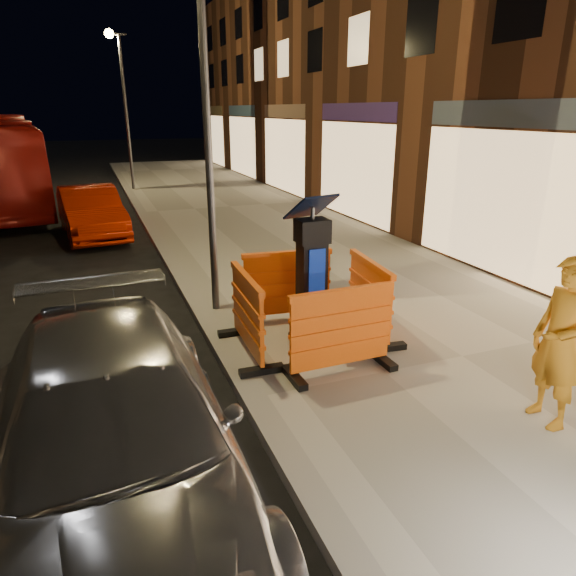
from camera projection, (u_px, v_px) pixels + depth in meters
name	position (u px, v px, depth m)	size (l,w,h in m)	color
ground_plane	(256.00, 409.00, 6.12)	(120.00, 120.00, 0.00)	black
sidewalk	(462.00, 361.00, 7.12)	(6.00, 60.00, 0.15)	gray
kerb	(256.00, 403.00, 6.10)	(0.30, 60.00, 0.15)	slate
parking_kiosk	(312.00, 276.00, 7.19)	(0.64, 0.64, 2.04)	black
barrier_front	(341.00, 331.00, 6.50)	(1.46, 0.60, 1.14)	#EF5C10
barrier_back	(287.00, 286.00, 8.18)	(1.46, 0.60, 1.14)	#EF5C10
barrier_kerbside	(248.00, 315.00, 7.02)	(1.46, 0.60, 1.14)	#EF5C10
barrier_bldgside	(369.00, 297.00, 7.66)	(1.46, 0.60, 1.14)	#EF5C10
car_silver	(122.00, 500.00, 4.69)	(2.06, 5.06, 1.47)	silver
car_red	(94.00, 236.00, 14.40)	(1.45, 4.16, 1.37)	#A61A03
man	(561.00, 343.00, 5.33)	(0.68, 0.45, 1.87)	#AE6D16
street_lamp_mid	(207.00, 125.00, 7.81)	(0.12, 0.12, 6.00)	#3F3F44
street_lamp_far	(126.00, 115.00, 21.02)	(0.12, 0.12, 6.00)	#3F3F44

